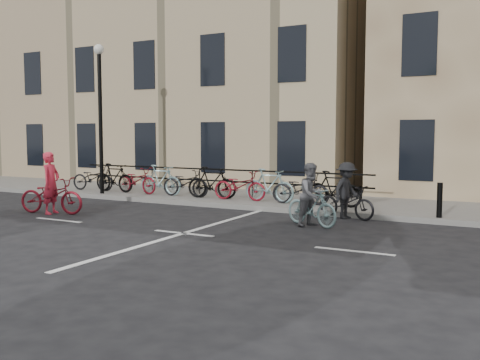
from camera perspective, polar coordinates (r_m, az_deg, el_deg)
The scene contains 9 objects.
ground at distance 12.45m, azimuth -6.01°, elevation -5.70°, with size 120.00×120.00×0.00m, color black.
sidewalk at distance 19.57m, azimuth -5.89°, elevation -1.57°, with size 46.00×4.00×0.15m, color slate.
building_west at distance 28.19m, azimuth -6.49°, elevation 10.76°, with size 20.00×10.00×10.00m, color tan.
lamp_post at distance 19.77m, azimuth -14.70°, elevation 8.27°, with size 0.36×0.36×5.28m.
bollard_east at distance 14.60m, azimuth 20.52°, elevation -2.02°, with size 0.14×0.14×0.90m, color black.
parked_bikes at distance 18.07m, azimuth -4.50°, elevation -0.28°, with size 11.45×1.23×1.05m.
cyclist_pink at distance 16.24m, azimuth -19.49°, elevation -1.26°, with size 2.10×1.12×1.77m.
cyclist_grey at distance 13.39m, azimuth 7.63°, elevation -2.19°, with size 1.68×1.07×1.58m.
cyclist_dark at distance 14.74m, azimuth 11.28°, elevation -1.72°, with size 1.82×1.11×1.53m.
Camera 1 is at (6.86, -10.13, 2.30)m, focal length 40.00 mm.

